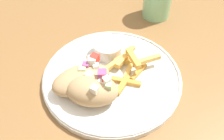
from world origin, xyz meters
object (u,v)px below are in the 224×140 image
(pita_sandwich_far, at_px, (82,79))
(sauce_ramekin, at_px, (108,48))
(pita_sandwich_near, at_px, (93,90))
(plate, at_px, (112,77))
(fries_pile, at_px, (128,65))

(pita_sandwich_far, xyz_separation_m, sauce_ramekin, (0.11, 0.05, -0.01))
(pita_sandwich_near, height_order, pita_sandwich_far, pita_sandwich_near)
(plate, distance_m, sauce_ramekin, 0.08)
(plate, height_order, fries_pile, fries_pile)
(pita_sandwich_near, height_order, sauce_ramekin, pita_sandwich_near)
(sauce_ramekin, bearing_deg, plate, -119.32)
(pita_sandwich_far, relative_size, fries_pile, 0.99)
(plate, height_order, pita_sandwich_far, pita_sandwich_far)
(sauce_ramekin, bearing_deg, pita_sandwich_far, -154.68)
(pita_sandwich_near, bearing_deg, plate, 63.16)
(pita_sandwich_far, distance_m, fries_pile, 0.11)
(fries_pile, bearing_deg, pita_sandwich_near, -168.83)
(fries_pile, distance_m, sauce_ramekin, 0.07)
(plate, xyz_separation_m, sauce_ramekin, (0.04, 0.06, 0.02))
(pita_sandwich_near, height_order, fries_pile, pita_sandwich_near)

